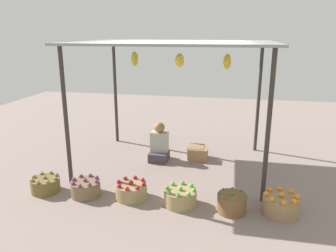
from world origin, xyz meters
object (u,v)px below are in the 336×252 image
object	(u,v)px
basket_green_apples	(180,197)
vendor_person	(159,146)
basket_potatoes	(45,185)
basket_green_chilies	(232,203)
wooden_crate_stacked_rear	(196,152)
basket_red_apples	(131,191)
basket_purple_onions	(86,188)
basket_oranges	(281,205)
wooden_crate_near_vendor	(198,154)

from	to	relation	value
basket_green_apples	vendor_person	bearing A→B (deg)	112.62
basket_potatoes	basket_green_apples	size ratio (longest dim) A/B	0.93
vendor_person	basket_potatoes	bearing A→B (deg)	-131.02
vendor_person	basket_green_chilies	distance (m)	2.29
basket_green_chilies	wooden_crate_stacked_rear	xyz separation A→B (m)	(-0.75, 2.00, -0.01)
basket_green_apples	wooden_crate_stacked_rear	distance (m)	1.96
basket_red_apples	wooden_crate_stacked_rear	size ratio (longest dim) A/B	1.36
basket_purple_onions	basket_red_apples	bearing A→B (deg)	5.14
vendor_person	basket_purple_onions	size ratio (longest dim) A/B	1.71
wooden_crate_stacked_rear	basket_red_apples	bearing A→B (deg)	-112.41
basket_red_apples	basket_green_apples	bearing A→B (deg)	-4.31
basket_potatoes	basket_green_chilies	size ratio (longest dim) A/B	1.09
vendor_person	basket_oranges	size ratio (longest dim) A/B	1.54
basket_potatoes	basket_purple_onions	size ratio (longest dim) A/B	0.99
basket_oranges	wooden_crate_stacked_rear	world-z (taller)	basket_oranges
basket_potatoes	basket_green_chilies	distance (m)	2.96
vendor_person	basket_red_apples	size ratio (longest dim) A/B	1.61
basket_red_apples	wooden_crate_stacked_rear	distance (m)	2.06
wooden_crate_near_vendor	vendor_person	bearing A→B (deg)	-169.16
basket_purple_onions	basket_oranges	size ratio (longest dim) A/B	0.90
basket_green_apples	wooden_crate_near_vendor	distance (m)	1.86
vendor_person	basket_potatoes	size ratio (longest dim) A/B	1.72
basket_purple_onions	basket_oranges	distance (m)	2.94
vendor_person	basket_green_apples	xyz separation A→B (m)	(0.71, -1.71, -0.17)
basket_purple_onions	basket_red_apples	world-z (taller)	basket_purple_onions
wooden_crate_near_vendor	wooden_crate_stacked_rear	size ratio (longest dim) A/B	1.06
basket_potatoes	basket_green_apples	world-z (taller)	basket_green_apples
vendor_person	wooden_crate_stacked_rear	size ratio (longest dim) A/B	2.19
wooden_crate_stacked_rear	vendor_person	bearing A→B (deg)	-160.97
basket_potatoes	basket_green_chilies	world-z (taller)	basket_green_chilies
basket_purple_onions	wooden_crate_stacked_rear	size ratio (longest dim) A/B	1.28
basket_red_apples	vendor_person	bearing A→B (deg)	87.74
vendor_person	basket_green_chilies	world-z (taller)	vendor_person
basket_red_apples	basket_green_apples	world-z (taller)	basket_green_apples
basket_purple_onions	basket_green_chilies	distance (m)	2.26
basket_purple_onions	basket_green_apples	size ratio (longest dim) A/B	0.94
wooden_crate_near_vendor	basket_green_apples	bearing A→B (deg)	-91.72
basket_green_apples	wooden_crate_stacked_rear	size ratio (longest dim) A/B	1.37
wooden_crate_stacked_rear	basket_green_apples	bearing A→B (deg)	-90.16
basket_purple_onions	wooden_crate_near_vendor	world-z (taller)	basket_purple_onions
basket_red_apples	basket_green_chilies	world-z (taller)	basket_green_chilies
basket_oranges	wooden_crate_near_vendor	size ratio (longest dim) A/B	1.35
wooden_crate_stacked_rear	basket_purple_onions	bearing A→B (deg)	-127.62
basket_green_chilies	basket_green_apples	bearing A→B (deg)	176.66
basket_potatoes	basket_purple_onions	bearing A→B (deg)	0.11
vendor_person	basket_potatoes	world-z (taller)	vendor_person
vendor_person	basket_potatoes	distance (m)	2.29
vendor_person	basket_red_apples	xyz separation A→B (m)	(-0.07, -1.65, -0.18)
basket_green_chilies	wooden_crate_stacked_rear	world-z (taller)	basket_green_chilies
basket_green_chilies	wooden_crate_stacked_rear	bearing A→B (deg)	110.51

